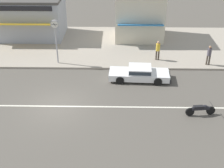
{
  "coord_description": "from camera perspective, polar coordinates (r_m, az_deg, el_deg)",
  "views": [
    {
      "loc": [
        3.94,
        -17.09,
        11.32
      ],
      "look_at": [
        3.58,
        1.64,
        0.8
      ],
      "focal_mm": 50.0,
      "sensor_mm": 36.0,
      "label": 1
    }
  ],
  "objects": [
    {
      "name": "shopfront_mid_block",
      "position": [
        32.39,
        -14.93,
        11.86
      ],
      "size": [
        6.79,
        5.41,
        3.94
      ],
      "color": "#999EA8",
      "rests_on": "kerb_strip"
    },
    {
      "name": "sedan_white_0",
      "position": [
        23.6,
        5.06,
        1.99
      ],
      "size": [
        4.68,
        1.97,
        1.06
      ],
      "color": "white",
      "rests_on": "ground"
    },
    {
      "name": "ground_plane",
      "position": [
        20.88,
        -9.98,
        -4.03
      ],
      "size": [
        160.0,
        160.0,
        0.0
      ],
      "primitive_type": "plane",
      "color": "#544F47"
    },
    {
      "name": "lane_centre_stripe",
      "position": [
        20.88,
        -9.98,
        -4.02
      ],
      "size": [
        50.4,
        0.14,
        0.01
      ],
      "primitive_type": "cube",
      "color": "silver",
      "rests_on": "ground"
    },
    {
      "name": "street_clock",
      "position": [
        25.4,
        -10.32,
        9.43
      ],
      "size": [
        0.65,
        0.22,
        3.67
      ],
      "color": "#9E9EA3",
      "rests_on": "kerb_strip"
    },
    {
      "name": "kerb_strip",
      "position": [
        30.03,
        -6.57,
        7.12
      ],
      "size": [
        68.0,
        10.0,
        0.15
      ],
      "primitive_type": "cube",
      "color": "#9E9384",
      "rests_on": "ground"
    },
    {
      "name": "motorcycle_0",
      "position": [
        20.29,
        15.94,
        -4.46
      ],
      "size": [
        1.91,
        0.56,
        0.8
      ],
      "color": "black",
      "rests_on": "ground"
    },
    {
      "name": "pedestrian_mid_kerb",
      "position": [
        26.52,
        17.35,
        5.3
      ],
      "size": [
        0.34,
        0.34,
        1.66
      ],
      "color": "#4C4238",
      "rests_on": "kerb_strip"
    },
    {
      "name": "pedestrian_by_shop",
      "position": [
        26.48,
        8.39,
        6.36
      ],
      "size": [
        0.34,
        0.34,
        1.68
      ],
      "color": "#4C4238",
      "rests_on": "kerb_strip"
    },
    {
      "name": "shopfront_corner_warung",
      "position": [
        30.91,
        5.01,
        13.05
      ],
      "size": [
        4.69,
        5.01,
        5.13
      ],
      "color": "beige",
      "rests_on": "kerb_strip"
    }
  ]
}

